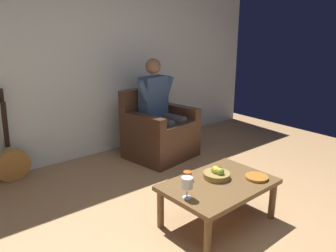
{
  "coord_description": "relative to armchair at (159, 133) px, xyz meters",
  "views": [
    {
      "loc": [
        1.79,
        1.26,
        1.65
      ],
      "look_at": [
        -0.34,
        -1.34,
        0.64
      ],
      "focal_mm": 35.2,
      "sensor_mm": 36.0,
      "label": 1
    }
  ],
  "objects": [
    {
      "name": "wall_back",
      "position": [
        0.73,
        -0.64,
        0.98
      ],
      "size": [
        5.94,
        0.06,
        2.59
      ],
      "primitive_type": "cube",
      "color": "silver",
      "rests_on": "ground"
    },
    {
      "name": "armchair",
      "position": [
        0.0,
        0.0,
        0.0
      ],
      "size": [
        0.89,
        0.83,
        0.89
      ],
      "rotation": [
        0.0,
        0.0,
        0.16
      ],
      "color": "#452B1C",
      "rests_on": "ground"
    },
    {
      "name": "person_seated",
      "position": [
        -0.0,
        0.02,
        0.36
      ],
      "size": [
        0.65,
        0.62,
        1.29
      ],
      "rotation": [
        0.0,
        0.0,
        0.16
      ],
      "color": "#385177",
      "rests_on": "ground"
    },
    {
      "name": "coffee_table",
      "position": [
        0.57,
        1.58,
        0.01
      ],
      "size": [
        0.96,
        0.67,
        0.38
      ],
      "rotation": [
        0.0,
        0.0,
        0.03
      ],
      "color": "brown",
      "rests_on": "ground"
    },
    {
      "name": "guitar",
      "position": [
        1.72,
        -0.43,
        -0.1
      ],
      "size": [
        0.38,
        0.22,
        1.03
      ],
      "color": "#B27939",
      "rests_on": "ground"
    },
    {
      "name": "wine_glass_near",
      "position": [
        0.96,
        1.6,
        0.18
      ],
      "size": [
        0.09,
        0.09,
        0.17
      ],
      "color": "silver",
      "rests_on": "coffee_table"
    },
    {
      "name": "fruit_bowl",
      "position": [
        0.52,
        1.5,
        0.1
      ],
      "size": [
        0.23,
        0.23,
        0.11
      ],
      "color": "olive",
      "rests_on": "coffee_table"
    },
    {
      "name": "decorative_dish",
      "position": [
        0.26,
        1.73,
        0.07
      ],
      "size": [
        0.2,
        0.2,
        0.02
      ],
      "primitive_type": "cylinder",
      "color": "#AE6A27",
      "rests_on": "coffee_table"
    },
    {
      "name": "candle_jar",
      "position": [
        0.75,
        1.37,
        0.1
      ],
      "size": [
        0.07,
        0.07,
        0.08
      ],
      "primitive_type": "cylinder",
      "color": "#B5531F",
      "rests_on": "coffee_table"
    }
  ]
}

